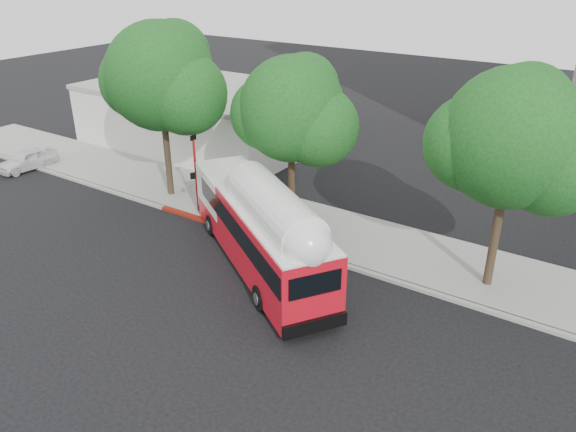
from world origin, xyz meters
The scene contains 11 objects.
ground centered at (0.00, 0.00, 0.00)m, with size 120.00×120.00×0.00m, color black.
sidewalk centered at (0.00, 6.50, 0.07)m, with size 60.00×5.00×0.15m, color gray.
curb_strip centered at (0.00, 3.90, 0.07)m, with size 60.00×0.30×0.15m, color gray.
red_curb_segment centered at (-3.00, 3.90, 0.08)m, with size 10.00×0.32×0.16m, color maroon.
street_tree_left centered at (-8.53, 5.56, 6.60)m, with size 6.67×5.80×9.74m.
street_tree_mid centered at (-0.59, 6.06, 5.91)m, with size 5.75×5.00×8.62m.
street_tree_right centered at (9.44, 5.86, 6.26)m, with size 6.21×5.40×9.18m.
low_commercial_bldg centered at (-14.00, 14.00, 2.15)m, with size 16.20×10.20×4.25m.
transit_bus centered at (0.06, 1.84, 1.72)m, with size 11.53×8.66×3.68m.
parked_car centered at (-19.84, 3.59, 0.65)m, with size 3.80×1.53×1.30m, color silver.
signal_pole centered at (-6.08, 4.59, 2.23)m, with size 0.12×0.41×4.34m.
Camera 1 is at (13.20, -15.66, 12.75)m, focal length 35.00 mm.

